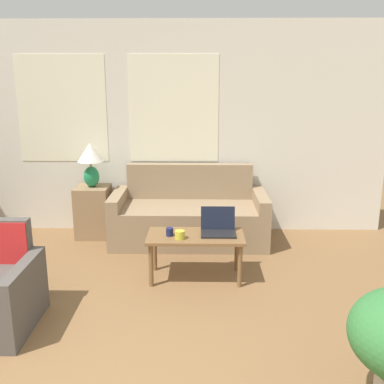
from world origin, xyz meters
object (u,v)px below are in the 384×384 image
(couch, at_px, (189,218))
(table_lamp, at_px, (91,160))
(laptop, at_px, (218,228))
(cup_navy, at_px, (170,232))
(cup_yellow, at_px, (180,235))
(coffee_table, at_px, (196,241))

(couch, distance_m, table_lamp, 1.38)
(laptop, relative_size, cup_navy, 4.25)
(laptop, height_order, cup_yellow, laptop)
(table_lamp, height_order, cup_yellow, table_lamp)
(coffee_table, bearing_deg, couch, 94.60)
(cup_yellow, bearing_deg, table_lamp, 130.92)
(cup_yellow, bearing_deg, couch, 87.05)
(table_lamp, bearing_deg, cup_yellow, -49.08)
(table_lamp, relative_size, cup_navy, 6.76)
(cup_navy, relative_size, cup_yellow, 0.83)
(couch, distance_m, cup_yellow, 1.20)
(couch, bearing_deg, coffee_table, -85.40)
(couch, relative_size, cup_navy, 23.19)
(laptop, distance_m, cup_navy, 0.48)
(table_lamp, bearing_deg, laptop, -37.24)
(couch, bearing_deg, cup_navy, -98.36)
(table_lamp, bearing_deg, coffee_table, -43.13)
(cup_navy, bearing_deg, laptop, 10.59)
(couch, bearing_deg, cup_yellow, -92.95)
(table_lamp, distance_m, laptop, 1.93)
(coffee_table, height_order, cup_yellow, cup_yellow)
(couch, height_order, laptop, couch)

